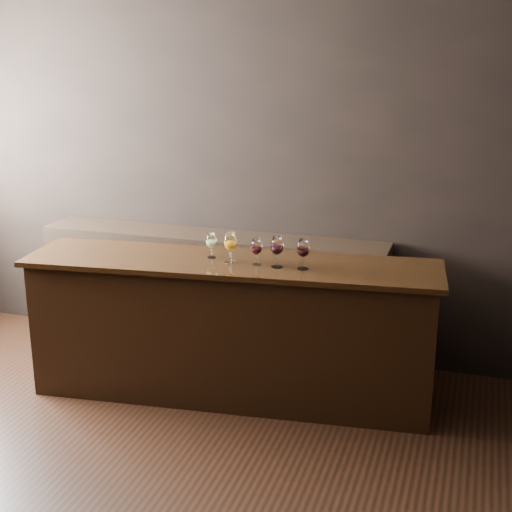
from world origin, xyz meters
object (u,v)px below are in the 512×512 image
(glass_amber, at_px, (230,242))
(glass_red_c, at_px, (303,249))
(bar_counter, at_px, (231,331))
(glass_red_b, at_px, (277,246))
(back_bar_shelf, at_px, (212,295))
(glass_red_a, at_px, (256,247))
(glass_white, at_px, (211,241))

(glass_amber, relative_size, glass_red_c, 1.03)
(bar_counter, relative_size, glass_amber, 13.28)
(glass_red_b, xyz_separation_m, glass_red_c, (0.17, 0.01, -0.01))
(back_bar_shelf, distance_m, glass_red_a, 1.09)
(bar_counter, height_order, back_bar_shelf, back_bar_shelf)
(glass_red_b, bearing_deg, bar_counter, 173.78)
(glass_red_a, distance_m, glass_red_b, 0.14)
(glass_red_a, bearing_deg, glass_red_b, 0.15)
(glass_red_c, bearing_deg, glass_white, 175.28)
(glass_red_a, bearing_deg, glass_white, 168.94)
(glass_white, relative_size, glass_amber, 0.84)
(glass_red_a, bearing_deg, back_bar_shelf, 131.30)
(glass_red_b, bearing_deg, glass_red_a, -179.85)
(glass_amber, height_order, glass_red_c, glass_amber)
(bar_counter, distance_m, glass_amber, 0.66)
(glass_red_b, bearing_deg, glass_amber, 179.53)
(back_bar_shelf, relative_size, glass_amber, 13.33)
(glass_white, height_order, glass_amber, glass_amber)
(bar_counter, relative_size, back_bar_shelf, 1.00)
(bar_counter, height_order, glass_red_c, glass_red_c)
(glass_red_c, bearing_deg, glass_red_b, -175.77)
(glass_red_a, height_order, glass_red_c, glass_red_c)
(bar_counter, distance_m, glass_red_b, 0.74)
(back_bar_shelf, bearing_deg, glass_red_b, -42.48)
(glass_white, bearing_deg, glass_red_c, -4.72)
(bar_counter, xyz_separation_m, glass_white, (-0.15, 0.03, 0.64))
(back_bar_shelf, xyz_separation_m, glass_white, (0.24, -0.60, 0.62))
(bar_counter, bearing_deg, glass_red_a, -17.00)
(glass_amber, distance_m, glass_red_c, 0.50)
(bar_counter, distance_m, glass_red_a, 0.67)
(glass_red_a, relative_size, glass_red_b, 0.86)
(glass_red_a, bearing_deg, bar_counter, 169.29)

